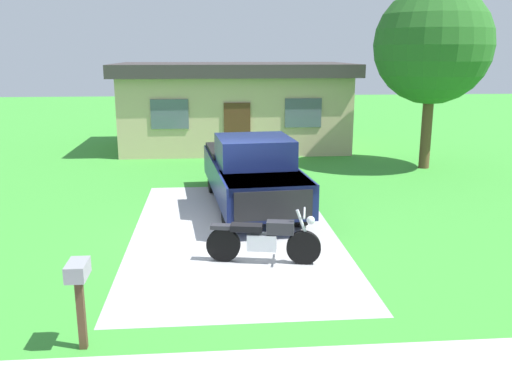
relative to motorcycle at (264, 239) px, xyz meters
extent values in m
plane|color=green|center=(-0.50, 1.90, -0.47)|extent=(80.00, 80.00, 0.00)
cube|color=#A8A8A8|center=(-0.50, 1.90, -0.47)|extent=(4.52, 8.72, 0.01)
cylinder|color=black|center=(0.75, -0.14, -0.14)|extent=(0.67, 0.24, 0.66)
cylinder|color=black|center=(-0.78, 0.14, -0.14)|extent=(0.67, 0.24, 0.66)
cube|color=silver|center=(-0.04, 0.01, -0.05)|extent=(0.60, 0.36, 0.32)
cube|color=#28282D|center=(0.30, -0.06, 0.25)|extent=(0.56, 0.35, 0.24)
cube|color=black|center=(-0.34, 0.06, 0.23)|extent=(0.64, 0.38, 0.12)
cube|color=#28282D|center=(-0.78, 0.14, 0.23)|extent=(0.51, 0.28, 0.08)
cylinder|color=silver|center=(0.75, -0.14, 0.23)|extent=(0.34, 0.12, 0.77)
cylinder|color=silver|center=(0.75, -0.14, 0.55)|extent=(0.17, 0.70, 0.04)
sphere|color=silver|center=(0.86, -0.16, 0.41)|extent=(0.16, 0.16, 0.16)
cylinder|color=black|center=(1.05, 2.28, -0.05)|extent=(0.37, 0.86, 0.84)
cylinder|color=black|center=(-0.59, 2.13, -0.05)|extent=(0.37, 0.86, 0.84)
cylinder|color=black|center=(0.74, 5.76, -0.05)|extent=(0.37, 0.86, 0.84)
cylinder|color=black|center=(-0.90, 5.62, -0.05)|extent=(0.37, 0.86, 0.84)
cube|color=#141E51|center=(0.07, 4.00, 0.33)|extent=(2.49, 5.76, 0.80)
cube|color=#141E51|center=(0.24, 2.15, 0.63)|extent=(2.06, 2.06, 0.20)
cube|color=#141E51|center=(0.11, 3.60, 1.08)|extent=(1.96, 2.05, 0.70)
cube|color=#3F4C56|center=(0.18, 2.80, 0.98)|extent=(1.71, 0.31, 0.60)
cube|color=black|center=(-0.07, 5.54, 0.58)|extent=(2.11, 2.56, 0.50)
cube|color=black|center=(0.32, 1.23, 0.33)|extent=(1.70, 0.25, 0.64)
cube|color=#4C3823|center=(-2.79, -2.96, 0.08)|extent=(0.10, 0.10, 1.10)
cube|color=gray|center=(-2.79, -2.96, 0.68)|extent=(0.26, 0.48, 0.22)
cylinder|color=brown|center=(6.49, 8.48, 0.93)|extent=(0.36, 0.36, 2.80)
sphere|color=#286223|center=(6.49, 8.48, 3.70)|extent=(3.92, 3.92, 3.92)
cube|color=tan|center=(0.06, 13.42, 1.03)|extent=(9.00, 5.00, 3.00)
cube|color=#383333|center=(0.06, 13.42, 2.78)|extent=(9.60, 5.60, 0.50)
cube|color=#4C2D19|center=(0.06, 10.89, 0.58)|extent=(1.00, 0.08, 2.10)
cube|color=#4C5966|center=(-2.46, 10.89, 1.23)|extent=(1.40, 0.06, 1.10)
cube|color=#4C5966|center=(2.58, 10.89, 1.23)|extent=(1.40, 0.06, 1.10)
camera|label=1|loc=(-1.01, -9.97, 3.49)|focal=38.74mm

